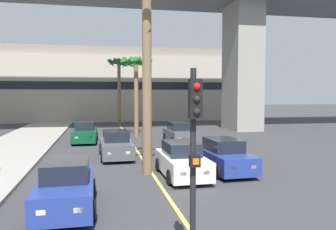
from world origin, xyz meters
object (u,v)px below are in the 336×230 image
at_px(car_queue_front, 116,145).
at_px(palm_tree_far_median, 147,21).
at_px(palm_tree_mid_median, 136,71).
at_px(car_queue_fourth, 182,161).
at_px(car_queue_fifth, 66,187).
at_px(traffic_light_median_near, 194,144).
at_px(car_queue_sixth, 85,133).
at_px(car_queue_second, 224,157).
at_px(palm_tree_near_median, 119,72).
at_px(traffic_light_median_far, 145,109).
at_px(car_queue_third, 179,133).

bearing_deg(car_queue_front, palm_tree_far_median, -74.39).
bearing_deg(palm_tree_mid_median, car_queue_fourth, -88.20).
relative_size(car_queue_fifth, traffic_light_median_near, 0.98).
height_order(car_queue_sixth, traffic_light_median_near, traffic_light_median_near).
bearing_deg(car_queue_second, car_queue_front, 136.43).
xyz_separation_m(car_queue_sixth, palm_tree_mid_median, (4.18, 2.54, 4.89)).
bearing_deg(car_queue_sixth, car_queue_second, -59.02).
distance_m(car_queue_second, palm_tree_far_median, 7.22).
distance_m(car_queue_front, palm_tree_near_median, 20.39).
xyz_separation_m(palm_tree_near_median, palm_tree_mid_median, (0.83, -10.29, -0.52)).
bearing_deg(palm_tree_near_median, car_queue_second, -81.80).
bearing_deg(traffic_light_median_far, car_queue_front, -129.26).
bearing_deg(car_queue_sixth, car_queue_fourth, -68.85).
relative_size(car_queue_front, car_queue_second, 1.00).
distance_m(car_queue_third, palm_tree_near_median, 15.93).
relative_size(traffic_light_median_far, palm_tree_far_median, 0.46).
distance_m(car_queue_second, car_queue_fourth, 2.28).
bearing_deg(car_queue_sixth, palm_tree_mid_median, 31.33).
relative_size(car_queue_second, traffic_light_median_near, 0.99).
xyz_separation_m(traffic_light_median_near, palm_tree_far_median, (0.36, 9.11, 4.25)).
xyz_separation_m(traffic_light_median_near, palm_tree_mid_median, (1.33, 22.82, 2.90)).
relative_size(car_queue_front, car_queue_fifth, 1.01).
bearing_deg(palm_tree_near_median, car_queue_sixth, -104.63).
xyz_separation_m(car_queue_second, traffic_light_median_far, (-2.86, 7.05, 1.99)).
relative_size(car_queue_fifth, palm_tree_far_median, 0.46).
bearing_deg(palm_tree_far_median, car_queue_second, -3.61).
height_order(traffic_light_median_near, palm_tree_mid_median, palm_tree_mid_median).
relative_size(traffic_light_median_near, palm_tree_far_median, 0.46).
height_order(car_queue_fifth, palm_tree_near_median, palm_tree_near_median).
distance_m(car_queue_sixth, traffic_light_median_far, 6.22).
relative_size(car_queue_fourth, palm_tree_near_median, 0.53).
relative_size(car_queue_second, palm_tree_mid_median, 0.61).
bearing_deg(palm_tree_far_median, car_queue_fifth, -127.05).
bearing_deg(palm_tree_near_median, car_queue_fifth, -96.79).
bearing_deg(car_queue_third, palm_tree_near_median, 103.86).
xyz_separation_m(car_queue_front, car_queue_fifth, (-2.01, -8.67, 0.00)).
relative_size(car_queue_third, car_queue_fifth, 1.00).
xyz_separation_m(car_queue_fifth, car_queue_sixth, (0.02, 15.45, 0.00)).
distance_m(car_queue_fifth, traffic_light_median_near, 5.96).
height_order(traffic_light_median_near, traffic_light_median_far, same).
relative_size(car_queue_second, car_queue_fourth, 1.01).
bearing_deg(palm_tree_mid_median, palm_tree_far_median, -94.01).
xyz_separation_m(car_queue_fifth, palm_tree_far_median, (3.23, 4.28, 6.24)).
relative_size(car_queue_fifth, car_queue_sixth, 0.99).
xyz_separation_m(car_queue_front, palm_tree_far_median, (1.22, -4.38, 6.24)).
height_order(car_queue_fifth, traffic_light_median_near, traffic_light_median_near).
height_order(car_queue_third, car_queue_fourth, same).
height_order(car_queue_second, car_queue_third, same).
relative_size(car_queue_third, traffic_light_median_near, 0.98).
distance_m(car_queue_fourth, palm_tree_mid_median, 15.33).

